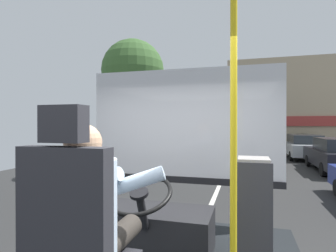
# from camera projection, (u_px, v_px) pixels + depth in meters

# --- Properties ---
(ground) EXTENTS (18.00, 44.00, 0.06)m
(ground) POSITION_uv_depth(u_px,v_px,m) (224.00, 175.00, 10.45)
(ground) COLOR #2B2B2B
(driver_seat) EXTENTS (0.48, 0.48, 1.32)m
(driver_seat) POSITION_uv_depth(u_px,v_px,m) (77.00, 252.00, 1.41)
(driver_seat) COLOR black
(driver_seat) RESTS_ON bus_floor
(bus_driver) EXTENTS (0.77, 0.63, 0.77)m
(bus_driver) POSITION_uv_depth(u_px,v_px,m) (89.00, 211.00, 1.52)
(bus_driver) COLOR #332D28
(bus_driver) RESTS_ON driver_seat
(steering_console) EXTENTS (1.10, 0.97, 0.79)m
(steering_console) POSITION_uv_depth(u_px,v_px,m) (155.00, 228.00, 2.63)
(steering_console) COLOR black
(steering_console) RESTS_ON bus_floor
(handrail_pole) EXTENTS (0.04, 0.04, 2.04)m
(handrail_pole) POSITION_uv_depth(u_px,v_px,m) (234.00, 157.00, 1.72)
(handrail_pole) COLOR yellow
(handrail_pole) RESTS_ON bus_floor
(fare_box) EXTENTS (0.25, 0.28, 0.98)m
(fare_box) POSITION_uv_depth(u_px,v_px,m) (253.00, 223.00, 2.05)
(fare_box) COLOR #333338
(fare_box) RESTS_ON bus_floor
(windshield_panel) EXTENTS (2.50, 0.08, 1.48)m
(windshield_panel) POSITION_uv_depth(u_px,v_px,m) (182.00, 138.00, 3.53)
(windshield_panel) COLOR silver
(street_tree) EXTENTS (2.43, 2.43, 5.26)m
(street_tree) POSITION_uv_depth(u_px,v_px,m) (133.00, 72.00, 10.66)
(street_tree) COLOR #4C3828
(street_tree) RESTS_ON ground
(shop_building) EXTENTS (10.62, 5.75, 6.15)m
(shop_building) POSITION_uv_depth(u_px,v_px,m) (307.00, 108.00, 19.12)
(shop_building) COLOR tan
(shop_building) RESTS_ON ground
(parked_car_silver) EXTENTS (1.85, 4.40, 1.36)m
(parked_car_silver) POSITION_uv_depth(u_px,v_px,m) (303.00, 146.00, 15.44)
(parked_car_silver) COLOR silver
(parked_car_silver) RESTS_ON ground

